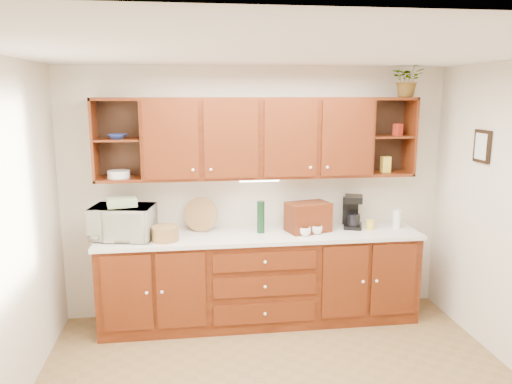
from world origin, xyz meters
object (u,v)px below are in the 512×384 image
object	(u,v)px
coffee_maker	(353,212)
potted_plant	(408,80)
bread_box	(308,217)
microwave	(123,222)

from	to	relation	value
coffee_maker	potted_plant	size ratio (longest dim) A/B	0.98
coffee_maker	potted_plant	distance (m)	1.46
potted_plant	bread_box	bearing A→B (deg)	-175.91
bread_box	coffee_maker	world-z (taller)	coffee_maker
bread_box	potted_plant	xyz separation A→B (m)	(1.02, 0.07, 1.37)
microwave	bread_box	size ratio (longest dim) A/B	1.37
microwave	potted_plant	xyz separation A→B (m)	(2.86, 0.09, 1.36)
bread_box	coffee_maker	bearing A→B (deg)	-5.28
potted_plant	coffee_maker	bearing A→B (deg)	178.38
bread_box	potted_plant	bearing A→B (deg)	-11.17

